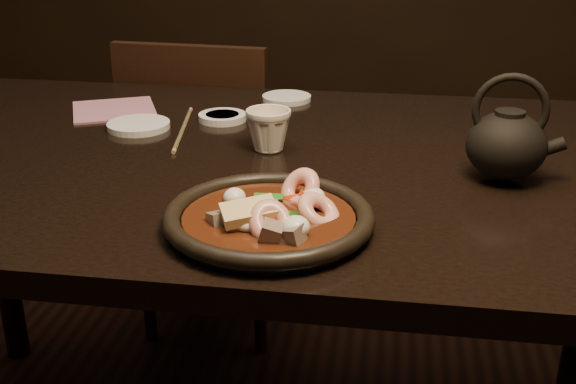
# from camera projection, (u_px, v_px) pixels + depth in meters

# --- Properties ---
(table) EXTENTS (1.60, 0.90, 0.75)m
(table) POSITION_uv_depth(u_px,v_px,m) (241.00, 195.00, 1.28)
(table) COLOR black
(table) RESTS_ON floor
(chair) EXTENTS (0.42, 0.42, 0.84)m
(chair) POSITION_uv_depth(u_px,v_px,m) (209.00, 180.00, 1.93)
(chair) COLOR black
(chair) RESTS_ON floor
(plate) EXTENTS (0.29, 0.29, 0.03)m
(plate) POSITION_uv_depth(u_px,v_px,m) (269.00, 219.00, 0.97)
(plate) COLOR black
(plate) RESTS_ON table
(stirfry) EXTENTS (0.19, 0.19, 0.07)m
(stirfry) POSITION_uv_depth(u_px,v_px,m) (274.00, 216.00, 0.97)
(stirfry) COLOR #3B180A
(stirfry) RESTS_ON plate
(soy_dish) EXTENTS (0.10, 0.10, 0.01)m
(soy_dish) POSITION_uv_depth(u_px,v_px,m) (222.00, 117.00, 1.44)
(soy_dish) COLOR white
(soy_dish) RESTS_ON table
(saucer_left) EXTENTS (0.12, 0.12, 0.01)m
(saucer_left) POSITION_uv_depth(u_px,v_px,m) (139.00, 125.00, 1.39)
(saucer_left) COLOR white
(saucer_left) RESTS_ON table
(saucer_right) EXTENTS (0.11, 0.11, 0.01)m
(saucer_right) POSITION_uv_depth(u_px,v_px,m) (287.00, 98.00, 1.57)
(saucer_right) COLOR white
(saucer_right) RESTS_ON table
(tea_cup) EXTENTS (0.10, 0.10, 0.08)m
(tea_cup) POSITION_uv_depth(u_px,v_px,m) (269.00, 129.00, 1.26)
(tea_cup) COLOR white
(tea_cup) RESTS_ON table
(chopsticks) EXTENTS (0.05, 0.27, 0.01)m
(chopsticks) POSITION_uv_depth(u_px,v_px,m) (183.00, 129.00, 1.37)
(chopsticks) COLOR tan
(chopsticks) RESTS_ON table
(napkin) EXTENTS (0.22, 0.22, 0.00)m
(napkin) POSITION_uv_depth(u_px,v_px,m) (114.00, 110.00, 1.50)
(napkin) COLOR #A36473
(napkin) RESTS_ON table
(teapot) EXTENTS (0.15, 0.12, 0.17)m
(teapot) POSITION_uv_depth(u_px,v_px,m) (507.00, 142.00, 1.12)
(teapot) COLOR black
(teapot) RESTS_ON table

